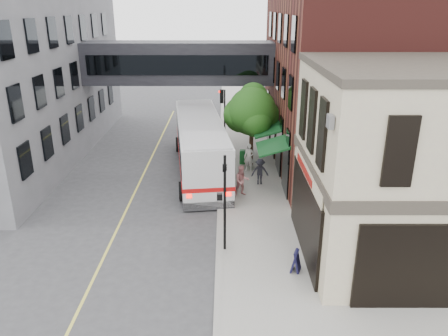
{
  "coord_description": "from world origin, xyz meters",
  "views": [
    {
      "loc": [
        0.39,
        -15.28,
        10.56
      ],
      "look_at": [
        0.36,
        3.3,
        3.59
      ],
      "focal_mm": 35.0,
      "sensor_mm": 36.0,
      "label": 1
    }
  ],
  "objects_px": {
    "pedestrian_b": "(242,181)",
    "newspaper_box": "(243,157)",
    "pedestrian_c": "(260,172)",
    "sandwich_board": "(296,261)",
    "pedestrian_a": "(249,157)",
    "bus": "(200,143)"
  },
  "relations": [
    {
      "from": "pedestrian_b",
      "to": "newspaper_box",
      "type": "distance_m",
      "value": 5.45
    },
    {
      "from": "pedestrian_c",
      "to": "pedestrian_b",
      "type": "bearing_deg",
      "value": -128.11
    },
    {
      "from": "sandwich_board",
      "to": "pedestrian_a",
      "type": "bearing_deg",
      "value": 116.74
    },
    {
      "from": "pedestrian_c",
      "to": "pedestrian_a",
      "type": "bearing_deg",
      "value": 99.99
    },
    {
      "from": "pedestrian_c",
      "to": "newspaper_box",
      "type": "relative_size",
      "value": 1.69
    },
    {
      "from": "pedestrian_b",
      "to": "newspaper_box",
      "type": "bearing_deg",
      "value": 75.15
    },
    {
      "from": "bus",
      "to": "pedestrian_c",
      "type": "xyz_separation_m",
      "value": [
        3.8,
        -2.76,
        -0.98
      ]
    },
    {
      "from": "pedestrian_c",
      "to": "sandwich_board",
      "type": "distance_m",
      "value": 9.46
    },
    {
      "from": "pedestrian_b",
      "to": "pedestrian_c",
      "type": "bearing_deg",
      "value": 43.69
    },
    {
      "from": "pedestrian_b",
      "to": "sandwich_board",
      "type": "bearing_deg",
      "value": -87.43
    },
    {
      "from": "pedestrian_b",
      "to": "sandwich_board",
      "type": "distance_m",
      "value": 7.97
    },
    {
      "from": "bus",
      "to": "pedestrian_a",
      "type": "bearing_deg",
      "value": -7.44
    },
    {
      "from": "pedestrian_a",
      "to": "sandwich_board",
      "type": "distance_m",
      "value": 11.84
    },
    {
      "from": "newspaper_box",
      "to": "pedestrian_b",
      "type": "bearing_deg",
      "value": -88.88
    },
    {
      "from": "pedestrian_a",
      "to": "pedestrian_c",
      "type": "height_order",
      "value": "pedestrian_a"
    },
    {
      "from": "pedestrian_b",
      "to": "sandwich_board",
      "type": "xyz_separation_m",
      "value": [
        1.96,
        -7.71,
        -0.43
      ]
    },
    {
      "from": "pedestrian_c",
      "to": "sandwich_board",
      "type": "bearing_deg",
      "value": -88.72
    },
    {
      "from": "bus",
      "to": "pedestrian_b",
      "type": "bearing_deg",
      "value": -59.53
    },
    {
      "from": "bus",
      "to": "sandwich_board",
      "type": "relative_size",
      "value": 14.02
    },
    {
      "from": "sandwich_board",
      "to": "pedestrian_b",
      "type": "bearing_deg",
      "value": 124.47
    },
    {
      "from": "bus",
      "to": "sandwich_board",
      "type": "distance_m",
      "value": 13.08
    },
    {
      "from": "bus",
      "to": "newspaper_box",
      "type": "relative_size",
      "value": 13.62
    }
  ]
}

